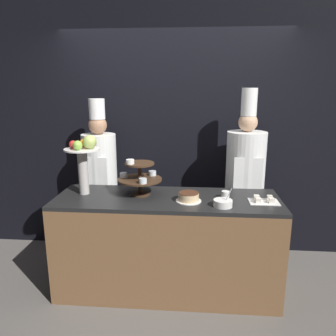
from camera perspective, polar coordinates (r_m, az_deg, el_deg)
The scene contains 11 objects.
ground_plane at distance 3.11m, azimuth -0.72°, elevation -23.57°, with size 14.00×14.00×0.00m, color #5B5651.
wall_back at distance 3.73m, azimuth 1.02°, elevation 6.33°, with size 10.00×0.06×2.80m.
buffet_counter at distance 3.15m, azimuth -0.15°, elevation -13.13°, with size 2.02×0.67×0.92m.
tiered_stand at distance 3.00m, azimuth -5.00°, elevation -1.48°, with size 0.41×0.41×0.34m.
fruit_pedestal at distance 3.07m, azimuth -14.48°, elevation 1.98°, with size 0.32×0.32×0.55m.
cake_round at distance 2.86m, azimuth 3.60°, elevation -5.08°, with size 0.22×0.22×0.08m.
cup_white at distance 2.99m, azimuth 9.97°, elevation -4.58°, with size 0.07×0.07×0.06m.
cake_square_tray at distance 2.96m, azimuth 16.36°, elevation -5.42°, with size 0.25×0.18×0.05m.
serving_bowl_near at distance 2.78m, azimuth 9.54°, elevation -6.05°, with size 0.16×0.16×0.16m.
chef_left at distance 3.58m, azimuth -11.73°, elevation -1.15°, with size 0.36×0.36×1.78m.
chef_center_left at distance 3.47m, azimuth 13.24°, elevation -1.39°, with size 0.40×0.40×1.89m.
Camera 1 is at (0.24, -2.46, 1.89)m, focal length 35.00 mm.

